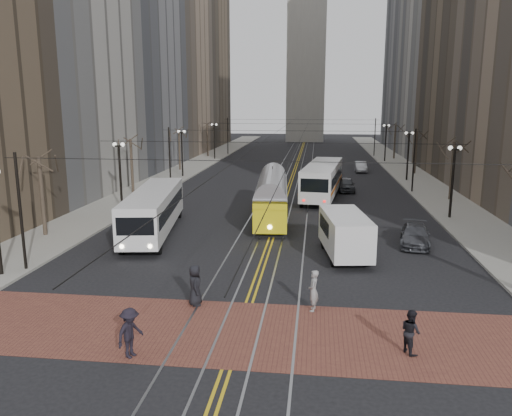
% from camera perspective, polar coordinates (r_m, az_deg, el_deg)
% --- Properties ---
extents(ground, '(260.00, 260.00, 0.00)m').
position_cam_1_polar(ground, '(24.59, -0.48, -9.92)').
color(ground, black).
rests_on(ground, ground).
extents(sidewalk_left, '(5.00, 140.00, 0.15)m').
position_cam_1_polar(sidewalk_left, '(70.56, -7.90, 4.41)').
color(sidewalk_left, gray).
rests_on(sidewalk_left, ground).
extents(sidewalk_right, '(5.00, 140.00, 0.15)m').
position_cam_1_polar(sidewalk_right, '(69.29, 16.91, 3.88)').
color(sidewalk_right, gray).
rests_on(sidewalk_right, ground).
extents(crosswalk_band, '(25.00, 6.00, 0.01)m').
position_cam_1_polar(crosswalk_band, '(20.96, -1.93, -13.94)').
color(crosswalk_band, brown).
rests_on(crosswalk_band, ground).
extents(streetcar_rails, '(4.80, 130.00, 0.02)m').
position_cam_1_polar(streetcar_rails, '(68.31, 4.39, 4.19)').
color(streetcar_rails, gray).
rests_on(streetcar_rails, ground).
extents(centre_lines, '(0.42, 130.00, 0.01)m').
position_cam_1_polar(centre_lines, '(68.31, 4.39, 4.19)').
color(centre_lines, gold).
rests_on(centre_lines, ground).
extents(building_left_mid, '(16.00, 20.00, 34.00)m').
position_cam_1_polar(building_left_mid, '(74.71, -16.28, 17.49)').
color(building_left_mid, slate).
rests_on(building_left_mid, ground).
extents(building_left_midfar, '(20.00, 20.00, 52.00)m').
position_cam_1_polar(building_left_midfar, '(95.22, -12.78, 21.83)').
color(building_left_midfar, '#88725D').
rests_on(building_left_midfar, ground).
extents(building_left_far, '(16.00, 20.00, 40.00)m').
position_cam_1_polar(building_left_far, '(112.82, -8.09, 17.32)').
color(building_left_far, brown).
rests_on(building_left_far, ground).
extents(building_right_mid, '(16.00, 20.00, 34.00)m').
position_cam_1_polar(building_right_mid, '(72.67, 26.17, 16.95)').
color(building_right_mid, brown).
rests_on(building_right_mid, ground).
extents(building_right_far, '(16.00, 20.00, 40.00)m').
position_cam_1_polar(building_right_far, '(111.48, 19.42, 16.85)').
color(building_right_far, slate).
rests_on(building_right_far, ground).
extents(lamp_posts, '(27.60, 57.20, 5.60)m').
position_cam_1_polar(lamp_posts, '(51.86, 3.62, 4.86)').
color(lamp_posts, black).
rests_on(lamp_posts, ground).
extents(street_trees, '(31.68, 53.28, 5.60)m').
position_cam_1_polar(street_trees, '(58.30, 4.00, 5.64)').
color(street_trees, '#382D23').
rests_on(street_trees, ground).
extents(trolley_wires, '(25.96, 120.00, 6.60)m').
position_cam_1_polar(trolley_wires, '(57.79, 3.99, 6.55)').
color(trolley_wires, black).
rests_on(trolley_wires, ground).
extents(transit_bus, '(4.37, 12.68, 3.11)m').
position_cam_1_polar(transit_bus, '(36.04, -11.59, -0.49)').
color(transit_bus, silver).
rests_on(transit_bus, ground).
extents(streetcar, '(3.18, 12.74, 2.97)m').
position_cam_1_polar(streetcar, '(39.88, 1.83, 0.84)').
color(streetcar, yellow).
rests_on(streetcar, ground).
extents(rear_bus, '(4.30, 13.08, 3.35)m').
position_cam_1_polar(rear_bus, '(49.28, 7.61, 3.09)').
color(rear_bus, silver).
rests_on(rear_bus, ground).
extents(cargo_van, '(3.12, 6.23, 2.64)m').
position_cam_1_polar(cargo_van, '(30.50, 10.12, -3.14)').
color(cargo_van, white).
rests_on(cargo_van, ground).
extents(sedan_grey, '(1.71, 4.16, 1.41)m').
position_cam_1_polar(sedan_grey, '(53.50, 10.28, 2.64)').
color(sedan_grey, '#3F4246').
rests_on(sedan_grey, ground).
extents(sedan_silver, '(1.48, 4.19, 1.38)m').
position_cam_1_polar(sedan_silver, '(69.22, 11.88, 4.64)').
color(sedan_silver, '#B4B6BC').
rests_on(sedan_silver, ground).
extents(sedan_parked, '(2.56, 4.79, 1.32)m').
position_cam_1_polar(sedan_parked, '(34.35, 17.71, -2.97)').
color(sedan_parked, '#45474D').
rests_on(sedan_parked, ground).
extents(pedestrian_a, '(0.82, 1.06, 1.91)m').
position_cam_1_polar(pedestrian_a, '(23.29, -6.98, -8.74)').
color(pedestrian_a, black).
rests_on(pedestrian_a, crosswalk_band).
extents(pedestrian_b, '(0.50, 0.72, 1.88)m').
position_cam_1_polar(pedestrian_b, '(22.66, 6.58, -9.36)').
color(pedestrian_b, gray).
rests_on(pedestrian_b, crosswalk_band).
extents(pedestrian_c, '(0.94, 1.02, 1.69)m').
position_cam_1_polar(pedestrian_c, '(19.86, 17.26, -13.31)').
color(pedestrian_c, black).
rests_on(pedestrian_c, crosswalk_band).
extents(pedestrian_d, '(1.11, 1.39, 1.88)m').
position_cam_1_polar(pedestrian_d, '(19.25, -14.19, -13.65)').
color(pedestrian_d, black).
rests_on(pedestrian_d, crosswalk_band).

